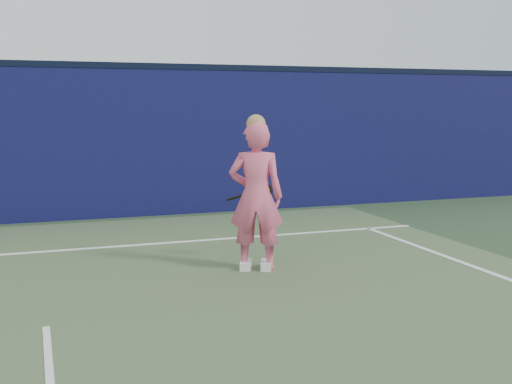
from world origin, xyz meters
name	(u,v)px	position (x,y,z in m)	size (l,w,h in m)	color
ground	(49,374)	(0.00, 0.00, 0.00)	(80.00, 80.00, 0.00)	#2D492C
backstop_wall	(35,145)	(0.00, 6.50, 1.25)	(24.00, 0.40, 2.50)	#0D0E3D
wall_cap	(31,64)	(0.00, 6.50, 2.55)	(24.00, 0.42, 0.10)	black
player	(256,196)	(2.36, 2.28, 0.86)	(0.73, 0.62, 1.79)	#EB5B7E
racket	(258,192)	(2.51, 2.67, 0.85)	(0.52, 0.28, 0.30)	black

